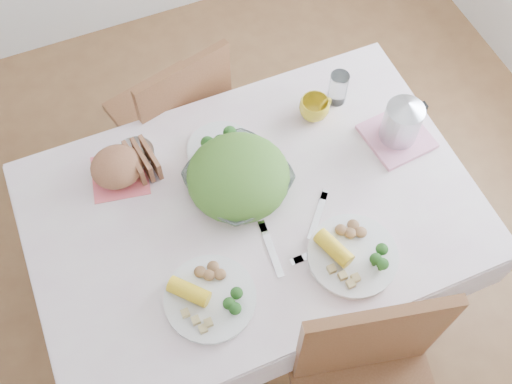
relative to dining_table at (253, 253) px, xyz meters
name	(u,v)px	position (x,y,z in m)	size (l,w,h in m)	color
floor	(254,287)	(0.00, 0.00, -0.38)	(3.60, 3.60, 0.00)	brown
dining_table	(253,253)	(0.00, 0.00, 0.00)	(1.40, 0.90, 0.75)	brown
tablecloth	(253,208)	(0.00, 0.00, 0.38)	(1.50, 1.00, 0.01)	silver
chair_far	(168,112)	(-0.10, 0.72, 0.09)	(0.42, 0.42, 0.93)	brown
salad_bowl	(238,180)	(-0.01, 0.09, 0.43)	(0.33, 0.33, 0.08)	white
dinner_plate_left	(210,299)	(-0.25, -0.25, 0.40)	(0.29, 0.29, 0.02)	white
dinner_plate_right	(352,256)	(0.23, -0.29, 0.40)	(0.29, 0.29, 0.02)	white
broccoli_plate	(221,151)	(-0.02, 0.25, 0.40)	(0.25, 0.25, 0.02)	beige
napkin	(120,175)	(-0.38, 0.29, 0.39)	(0.19, 0.19, 0.00)	#FF666F
bread_loaf	(117,167)	(-0.38, 0.29, 0.45)	(0.18, 0.17, 0.11)	brown
fruit_bowl	(136,155)	(-0.31, 0.34, 0.41)	(0.14, 0.14, 0.04)	white
yellow_mug	(314,108)	(0.35, 0.27, 0.43)	(0.11, 0.11, 0.09)	gold
glass_tumbler	(338,88)	(0.47, 0.30, 0.45)	(0.07, 0.07, 0.13)	white
pink_tray	(397,136)	(0.59, 0.06, 0.40)	(0.22, 0.22, 0.02)	pink
electric_kettle	(403,118)	(0.59, 0.06, 0.51)	(0.13, 0.13, 0.19)	#B2B5BA
fork_left	(271,250)	(-0.01, -0.17, 0.39)	(0.02, 0.20, 0.00)	silver
fork_right	(318,215)	(0.19, -0.11, 0.39)	(0.02, 0.19, 0.00)	silver
knife	(322,250)	(0.15, -0.24, 0.39)	(0.02, 0.20, 0.00)	silver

